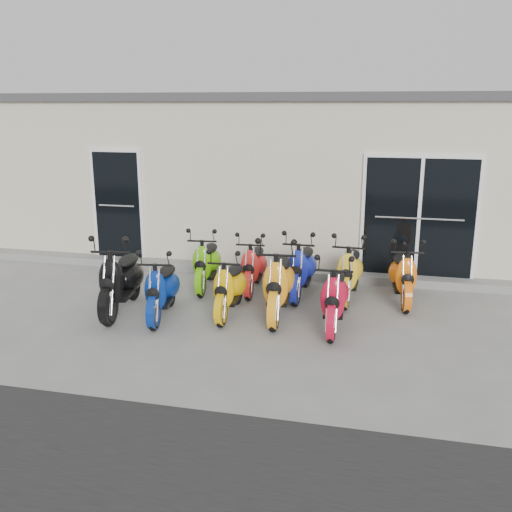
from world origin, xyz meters
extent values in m
plane|color=gray|center=(0.00, 0.00, 0.00)|extent=(80.00, 80.00, 0.00)
cube|color=beige|center=(0.00, 5.20, 1.60)|extent=(14.00, 6.00, 3.20)
cube|color=#3F3F42|center=(0.00, 5.20, 3.28)|extent=(14.20, 6.20, 0.16)
cube|color=gray|center=(0.00, 2.02, 0.07)|extent=(14.00, 0.40, 0.15)
cube|color=black|center=(-3.20, 2.17, 1.26)|extent=(1.07, 0.08, 2.22)
cube|color=black|center=(2.60, 2.17, 1.26)|extent=(2.02, 0.08, 2.22)
camera|label=1|loc=(2.05, -8.15, 3.15)|focal=40.00mm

